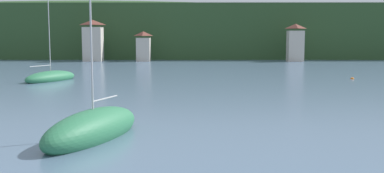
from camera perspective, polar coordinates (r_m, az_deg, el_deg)
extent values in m
cube|color=#2D4C28|center=(138.14, 0.28, 6.97)|extent=(352.00, 57.63, 14.02)
ellipsoid|color=#2D4C28|center=(157.38, -14.00, 5.94)|extent=(246.40, 40.34, 26.26)
cube|color=beige|center=(105.71, -12.66, 5.35)|extent=(4.33, 3.39, 7.88)
pyramid|color=brown|center=(105.76, -12.72, 8.09)|extent=(4.54, 3.56, 1.19)
cube|color=beige|center=(103.55, -6.29, 4.77)|extent=(3.11, 3.02, 5.41)
pyramid|color=brown|center=(103.52, -6.31, 6.81)|extent=(3.27, 3.17, 1.06)
cube|color=beige|center=(105.55, 13.19, 5.11)|extent=(3.55, 3.18, 7.06)
pyramid|color=brown|center=(105.56, 13.25, 7.59)|extent=(3.73, 3.34, 1.11)
ellipsoid|color=#2D754C|center=(58.53, -17.78, 1.08)|extent=(5.83, 8.68, 1.78)
cylinder|color=#B7B7BC|center=(58.31, -17.95, 6.09)|extent=(0.10, 0.10, 9.24)
cylinder|color=#ADADB2|center=(57.18, -18.99, 2.53)|extent=(1.51, 3.13, 0.09)
ellipsoid|color=#2D754C|center=(24.55, -12.63, -5.43)|extent=(5.13, 8.77, 2.20)
cylinder|color=#B7B7BC|center=(24.06, -12.88, 4.87)|extent=(0.10, 0.10, 7.57)
cylinder|color=#ADADB2|center=(25.40, -11.15, -1.53)|extent=(0.94, 2.51, 0.09)
sphere|color=orange|center=(62.02, 19.99, 0.91)|extent=(0.47, 0.47, 0.47)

